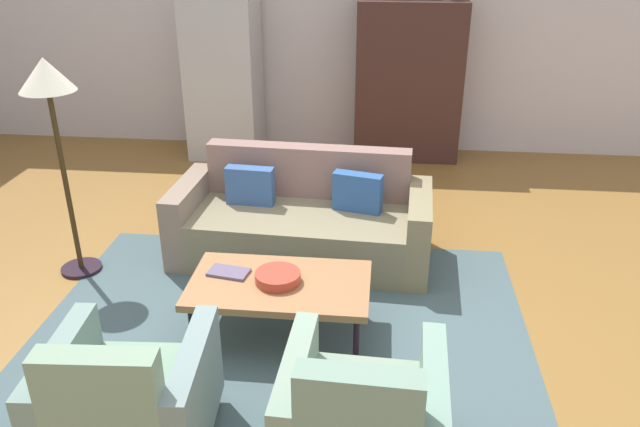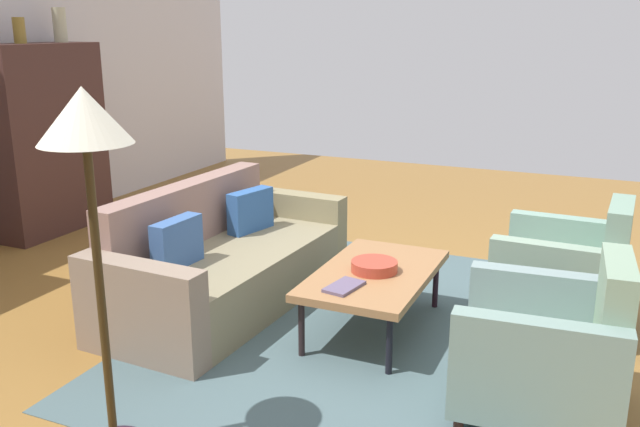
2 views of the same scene
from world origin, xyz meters
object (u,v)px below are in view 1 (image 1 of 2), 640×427
at_px(floor_lamp, 49,96).
at_px(refrigerator, 224,77).
at_px(armchair_left, 127,407).
at_px(cabinet, 409,82).
at_px(coffee_table, 280,286).
at_px(armchair_right, 361,425).
at_px(book_stack, 229,272).
at_px(fruit_bowl, 278,277).
at_px(couch, 303,221).

bearing_deg(floor_lamp, refrigerator, 79.71).
distance_m(armchair_left, cabinet, 5.12).
xyz_separation_m(coffee_table, refrigerator, (-1.23, 3.59, 0.54)).
height_order(coffee_table, armchair_left, armchair_left).
distance_m(armchair_right, book_stack, 1.57).
bearing_deg(fruit_bowl, refrigerator, 108.77).
height_order(armchair_right, book_stack, armchair_right).
distance_m(fruit_bowl, book_stack, 0.36).
xyz_separation_m(coffee_table, fruit_bowl, (-0.01, -0.00, 0.07)).
xyz_separation_m(fruit_bowl, cabinet, (0.92, 3.70, 0.45)).
height_order(fruit_bowl, book_stack, fruit_bowl).
relative_size(armchair_right, refrigerator, 0.48).
distance_m(couch, fruit_bowl, 1.20).
height_order(armchair_left, refrigerator, refrigerator).
xyz_separation_m(book_stack, floor_lamp, (-1.40, 0.62, 1.02)).
height_order(armchair_left, fruit_bowl, armchair_left).
xyz_separation_m(armchair_right, book_stack, (-0.96, 1.24, 0.08)).
xyz_separation_m(couch, floor_lamp, (-1.76, -0.50, 1.16)).
relative_size(coffee_table, armchair_left, 1.36).
xyz_separation_m(couch, armchair_right, (0.59, -2.35, 0.06)).
relative_size(fruit_bowl, cabinet, 0.17).
xyz_separation_m(cabinet, refrigerator, (-2.14, -0.10, 0.03)).
height_order(book_stack, floor_lamp, floor_lamp).
relative_size(couch, armchair_left, 2.43).
xyz_separation_m(couch, armchair_left, (-0.60, -2.35, 0.06)).
distance_m(couch, coffee_table, 1.19).
distance_m(book_stack, floor_lamp, 1.84).
height_order(coffee_table, cabinet, cabinet).
distance_m(fruit_bowl, cabinet, 3.84).
height_order(couch, armchair_left, armchair_left).
height_order(book_stack, refrigerator, refrigerator).
bearing_deg(armchair_left, cabinet, 68.95).
bearing_deg(floor_lamp, armchair_left, -57.90).
bearing_deg(cabinet, couch, -109.75).
relative_size(armchair_left, book_stack, 3.00).
bearing_deg(refrigerator, floor_lamp, -100.29).
relative_size(armchair_left, floor_lamp, 0.51).
bearing_deg(armchair_left, fruit_bowl, 59.45).
distance_m(book_stack, cabinet, 3.87).
height_order(armchair_left, book_stack, armchair_left).
bearing_deg(fruit_bowl, floor_lamp, 158.51).
bearing_deg(couch, coffee_table, 92.65).
bearing_deg(armchair_right, couch, 106.35).
bearing_deg(couch, floor_lamp, 18.63).
distance_m(fruit_bowl, floor_lamp, 2.13).
distance_m(coffee_table, floor_lamp, 2.17).
xyz_separation_m(armchair_left, floor_lamp, (-1.16, 1.85, 1.10)).
relative_size(coffee_table, refrigerator, 0.65).
bearing_deg(cabinet, armchair_right, -93.64).
bearing_deg(book_stack, cabinet, 70.76).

